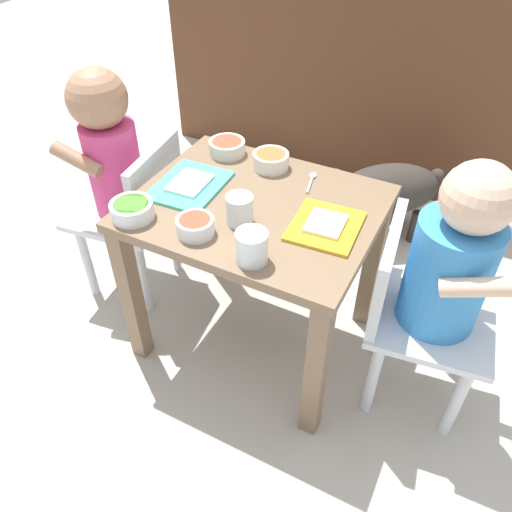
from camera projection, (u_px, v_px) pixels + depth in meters
The scene contains 15 objects.
ground_plane at pixel (256, 333), 1.55m from camera, with size 7.00×7.00×0.00m, color #B2ADA3.
kitchen_cabinet_back at pixel (388, 51), 1.96m from camera, with size 1.80×0.31×1.00m, color #56331E.
dining_table at pixel (256, 234), 1.29m from camera, with size 0.59×0.48×0.48m.
seated_child_left at pixel (116, 162), 1.42m from camera, with size 0.31×0.31×0.72m.
seated_child_right at pixel (445, 269), 1.11m from camera, with size 0.31×0.31×0.71m.
dog at pixel (383, 190), 1.78m from camera, with size 0.42×0.37×0.30m.
food_tray_left at pixel (190, 185), 1.29m from camera, with size 0.17×0.21×0.02m.
food_tray_right at pixel (325, 225), 1.16m from camera, with size 0.16×0.18×0.02m.
water_cup_left at pixel (238, 211), 1.16m from camera, with size 0.06×0.06×0.07m.
water_cup_right at pixel (252, 248), 1.06m from camera, with size 0.07×0.07×0.07m.
veggie_bowl_far at pixel (271, 160), 1.35m from camera, with size 0.10×0.10×0.04m.
cereal_bowl_left_side at pixel (132, 210), 1.18m from camera, with size 0.10×0.10×0.04m.
cereal_bowl_right_side at pixel (227, 147), 1.40m from camera, with size 0.10×0.10×0.04m.
veggie_bowl_near at pixel (195, 226), 1.13m from camera, with size 0.09×0.09×0.04m.
spoon_by_left_tray at pixel (311, 180), 1.31m from camera, with size 0.03×0.10×0.01m.
Camera 1 is at (0.46, -0.90, 1.19)m, focal length 35.81 mm.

